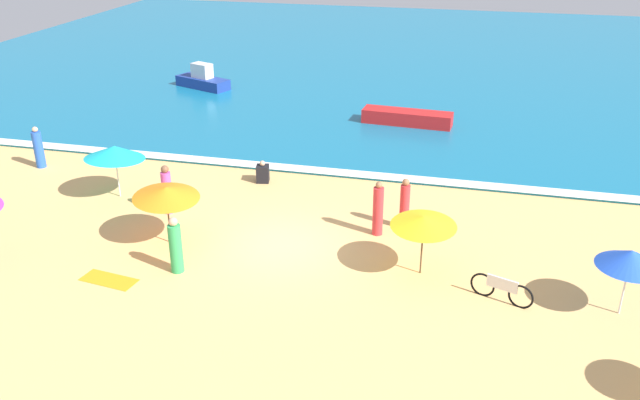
{
  "coord_description": "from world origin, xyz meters",
  "views": [
    {
      "loc": [
        5.75,
        -18.31,
        10.33
      ],
      "look_at": [
        0.79,
        1.99,
        0.8
      ],
      "focal_mm": 37.72,
      "sensor_mm": 36.0,
      "label": 1
    }
  ],
  "objects_px": {
    "parked_bicycle": "(501,289)",
    "beach_umbrella_1": "(166,192)",
    "beachgoer_7": "(405,205)",
    "small_boat_1": "(203,80)",
    "beachgoer_3": "(378,210)",
    "beach_umbrella_6": "(424,221)",
    "beachgoer_2": "(38,149)",
    "small_boat_0": "(407,118)",
    "beach_umbrella_2": "(115,152)",
    "beachgoer_5": "(263,173)",
    "beachgoer_8": "(176,247)",
    "beach_umbrella_5": "(631,258)",
    "beachgoer_0": "(167,190)"
  },
  "relations": [
    {
      "from": "beachgoer_5",
      "to": "small_boat_1",
      "type": "xyz_separation_m",
      "value": [
        -7.69,
        12.33,
        0.19
      ]
    },
    {
      "from": "beach_umbrella_2",
      "to": "beachgoer_7",
      "type": "height_order",
      "value": "beach_umbrella_2"
    },
    {
      "from": "parked_bicycle",
      "to": "beachgoer_7",
      "type": "height_order",
      "value": "beachgoer_7"
    },
    {
      "from": "parked_bicycle",
      "to": "beachgoer_7",
      "type": "bearing_deg",
      "value": 129.41
    },
    {
      "from": "beachgoer_7",
      "to": "small_boat_1",
      "type": "bearing_deg",
      "value": 132.14
    },
    {
      "from": "beach_umbrella_6",
      "to": "beachgoer_3",
      "type": "xyz_separation_m",
      "value": [
        -1.66,
        2.2,
        -0.84
      ]
    },
    {
      "from": "beachgoer_2",
      "to": "beachgoer_8",
      "type": "distance_m",
      "value": 11.19
    },
    {
      "from": "beach_umbrella_1",
      "to": "beachgoer_0",
      "type": "distance_m",
      "value": 2.5
    },
    {
      "from": "beachgoer_7",
      "to": "small_boat_0",
      "type": "bearing_deg",
      "value": 96.42
    },
    {
      "from": "beachgoer_3",
      "to": "beachgoer_8",
      "type": "bearing_deg",
      "value": -144.82
    },
    {
      "from": "beachgoer_5",
      "to": "beachgoer_7",
      "type": "xyz_separation_m",
      "value": [
        5.89,
        -2.67,
        0.49
      ]
    },
    {
      "from": "beach_umbrella_5",
      "to": "beach_umbrella_6",
      "type": "relative_size",
      "value": 0.98
    },
    {
      "from": "beachgoer_0",
      "to": "beachgoer_7",
      "type": "bearing_deg",
      "value": 5.58
    },
    {
      "from": "beachgoer_7",
      "to": "beachgoer_8",
      "type": "xyz_separation_m",
      "value": [
        -6.22,
        -4.52,
        -0.01
      ]
    },
    {
      "from": "beachgoer_0",
      "to": "beachgoer_8",
      "type": "height_order",
      "value": "beachgoer_0"
    },
    {
      "from": "beachgoer_2",
      "to": "beachgoer_3",
      "type": "xyz_separation_m",
      "value": [
        14.54,
        -2.68,
        0.08
      ]
    },
    {
      "from": "beachgoer_2",
      "to": "beachgoer_8",
      "type": "height_order",
      "value": "beachgoer_8"
    },
    {
      "from": "parked_bicycle",
      "to": "small_boat_0",
      "type": "xyz_separation_m",
      "value": [
        -4.44,
        14.89,
        0.05
      ]
    },
    {
      "from": "small_boat_1",
      "to": "beachgoer_3",
      "type": "bearing_deg",
      "value": -50.84
    },
    {
      "from": "parked_bicycle",
      "to": "beachgoer_0",
      "type": "relative_size",
      "value": 0.96
    },
    {
      "from": "beachgoer_7",
      "to": "beach_umbrella_2",
      "type": "bearing_deg",
      "value": 179.69
    },
    {
      "from": "beachgoer_5",
      "to": "beachgoer_0",
      "type": "bearing_deg",
      "value": -124.33
    },
    {
      "from": "beach_umbrella_5",
      "to": "beachgoer_3",
      "type": "xyz_separation_m",
      "value": [
        -7.12,
        3.06,
        -0.81
      ]
    },
    {
      "from": "beach_umbrella_6",
      "to": "small_boat_0",
      "type": "bearing_deg",
      "value": 98.64
    },
    {
      "from": "beach_umbrella_1",
      "to": "beachgoer_0",
      "type": "bearing_deg",
      "value": 116.85
    },
    {
      "from": "beach_umbrella_1",
      "to": "beachgoer_5",
      "type": "xyz_separation_m",
      "value": [
        1.33,
        5.55,
        -1.41
      ]
    },
    {
      "from": "beach_umbrella_1",
      "to": "small_boat_0",
      "type": "height_order",
      "value": "beach_umbrella_1"
    },
    {
      "from": "beach_umbrella_5",
      "to": "beachgoer_2",
      "type": "height_order",
      "value": "beach_umbrella_5"
    },
    {
      "from": "beach_umbrella_2",
      "to": "beach_umbrella_6",
      "type": "xyz_separation_m",
      "value": [
        11.53,
        -2.95,
        -0.04
      ]
    },
    {
      "from": "parked_bicycle",
      "to": "beachgoer_0",
      "type": "bearing_deg",
      "value": 164.93
    },
    {
      "from": "beach_umbrella_2",
      "to": "beachgoer_5",
      "type": "distance_m",
      "value": 5.61
    },
    {
      "from": "beach_umbrella_6",
      "to": "beachgoer_8",
      "type": "bearing_deg",
      "value": -167.05
    },
    {
      "from": "beachgoer_3",
      "to": "beach_umbrella_6",
      "type": "bearing_deg",
      "value": -52.86
    },
    {
      "from": "beachgoer_3",
      "to": "beachgoer_8",
      "type": "relative_size",
      "value": 1.05
    },
    {
      "from": "beach_umbrella_2",
      "to": "beachgoer_8",
      "type": "height_order",
      "value": "beach_umbrella_2"
    },
    {
      "from": "beach_umbrella_2",
      "to": "small_boat_0",
      "type": "height_order",
      "value": "beach_umbrella_2"
    },
    {
      "from": "parked_bicycle",
      "to": "beachgoer_0",
      "type": "distance_m",
      "value": 11.88
    },
    {
      "from": "beachgoer_3",
      "to": "beachgoer_8",
      "type": "xyz_separation_m",
      "value": [
        -5.43,
        -3.83,
        -0.05
      ]
    },
    {
      "from": "beach_umbrella_1",
      "to": "beachgoer_8",
      "type": "height_order",
      "value": "beach_umbrella_1"
    },
    {
      "from": "beachgoer_0",
      "to": "beachgoer_8",
      "type": "distance_m",
      "value": 4.24
    },
    {
      "from": "beachgoer_2",
      "to": "beach_umbrella_6",
      "type": "bearing_deg",
      "value": -16.75
    },
    {
      "from": "beach_umbrella_6",
      "to": "beachgoer_2",
      "type": "height_order",
      "value": "beach_umbrella_6"
    },
    {
      "from": "parked_bicycle",
      "to": "small_boat_1",
      "type": "bearing_deg",
      "value": 131.6
    },
    {
      "from": "beachgoer_7",
      "to": "beach_umbrella_1",
      "type": "bearing_deg",
      "value": -158.25
    },
    {
      "from": "parked_bicycle",
      "to": "beach_umbrella_1",
      "type": "bearing_deg",
      "value": 174.43
    },
    {
      "from": "parked_bicycle",
      "to": "small_boat_0",
      "type": "height_order",
      "value": "small_boat_0"
    },
    {
      "from": "beachgoer_2",
      "to": "beachgoer_8",
      "type": "xyz_separation_m",
      "value": [
        9.11,
        -6.51,
        0.03
      ]
    },
    {
      "from": "beach_umbrella_1",
      "to": "beachgoer_8",
      "type": "distance_m",
      "value": 2.14
    },
    {
      "from": "beach_umbrella_2",
      "to": "small_boat_0",
      "type": "bearing_deg",
      "value": 49.26
    },
    {
      "from": "beach_umbrella_2",
      "to": "beach_umbrella_6",
      "type": "relative_size",
      "value": 1.53
    }
  ]
}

